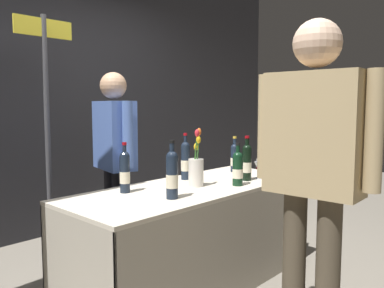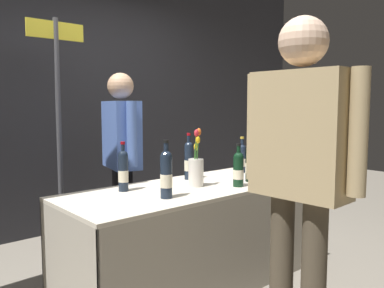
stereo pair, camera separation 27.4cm
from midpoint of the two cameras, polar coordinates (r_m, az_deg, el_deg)
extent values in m
plane|color=gray|center=(3.02, -2.76, -19.71)|extent=(12.00, 12.00, 0.00)
cube|color=#2D2D33|center=(4.26, -20.66, 8.22)|extent=(7.00, 0.12, 3.02)
cube|color=beige|center=(2.79, -2.83, -6.41)|extent=(1.87, 0.74, 0.02)
cube|color=#ABA392|center=(2.66, 2.92, -15.20)|extent=(1.87, 0.01, 0.70)
cube|color=#ABA392|center=(3.15, -7.54, -11.86)|extent=(1.87, 0.01, 0.70)
cube|color=#ABA392|center=(2.38, -19.91, -18.07)|extent=(0.01, 0.74, 0.70)
cube|color=#ABA392|center=(3.57, 8.12, -9.74)|extent=(0.01, 0.74, 0.70)
cylinder|color=#192333|center=(2.41, -6.18, -4.92)|extent=(0.07, 0.07, 0.26)
sphere|color=#192333|center=(2.39, -6.21, -1.87)|extent=(0.07, 0.07, 0.07)
cylinder|color=#192333|center=(2.39, -6.22, -0.88)|extent=(0.03, 0.03, 0.08)
cylinder|color=black|center=(2.38, -6.24, 0.33)|extent=(0.03, 0.03, 0.02)
cylinder|color=beige|center=(2.42, -6.18, -5.40)|extent=(0.07, 0.07, 0.08)
cylinder|color=#192333|center=(3.37, 3.87, -2.31)|extent=(0.07, 0.07, 0.21)
sphere|color=#192333|center=(3.36, 3.89, -0.55)|extent=(0.07, 0.07, 0.07)
cylinder|color=#192333|center=(3.35, 3.89, 0.13)|extent=(0.03, 0.03, 0.08)
cylinder|color=#B7932D|center=(3.35, 3.90, 0.96)|extent=(0.03, 0.03, 0.02)
cylinder|color=beige|center=(3.37, 3.87, -2.59)|extent=(0.07, 0.07, 0.07)
cylinder|color=#192333|center=(3.26, 10.61, -2.47)|extent=(0.07, 0.07, 0.23)
sphere|color=#192333|center=(3.25, 10.65, -0.46)|extent=(0.07, 0.07, 0.07)
cylinder|color=#192333|center=(3.24, 10.66, 0.32)|extent=(0.03, 0.03, 0.09)
cylinder|color=maroon|center=(3.24, 10.68, 1.27)|extent=(0.03, 0.03, 0.02)
cylinder|color=beige|center=(3.27, 10.60, -2.79)|extent=(0.08, 0.08, 0.07)
cylinder|color=#192333|center=(3.02, -3.56, -2.75)|extent=(0.07, 0.07, 0.26)
sphere|color=#192333|center=(3.00, -3.58, -0.31)|extent=(0.07, 0.07, 0.07)
cylinder|color=#192333|center=(3.00, -3.58, 0.46)|extent=(0.03, 0.03, 0.08)
cylinder|color=maroon|center=(3.00, -3.59, 1.41)|extent=(0.03, 0.03, 0.02)
cylinder|color=beige|center=(3.02, -3.56, -3.14)|extent=(0.07, 0.07, 0.08)
cylinder|color=#192333|center=(2.63, -12.70, -4.36)|extent=(0.07, 0.07, 0.24)
sphere|color=#192333|center=(2.61, -12.76, -1.76)|extent=(0.06, 0.06, 0.06)
cylinder|color=#192333|center=(2.61, -12.77, -0.96)|extent=(0.03, 0.03, 0.07)
cylinder|color=maroon|center=(2.60, -12.80, 0.04)|extent=(0.03, 0.03, 0.02)
cylinder|color=beige|center=(2.63, -12.69, -4.77)|extent=(0.07, 0.07, 0.08)
cylinder|color=black|center=(2.99, 5.36, -3.02)|extent=(0.07, 0.07, 0.24)
sphere|color=black|center=(2.98, 5.39, -0.73)|extent=(0.07, 0.07, 0.07)
cylinder|color=black|center=(2.97, 5.39, 0.05)|extent=(0.03, 0.03, 0.08)
cylinder|color=maroon|center=(2.97, 5.40, 1.01)|extent=(0.04, 0.04, 0.02)
cylinder|color=beige|center=(2.99, 5.36, -3.39)|extent=(0.07, 0.07, 0.08)
cylinder|color=black|center=(2.80, 3.87, -3.97)|extent=(0.07, 0.07, 0.21)
sphere|color=black|center=(2.78, 3.88, -1.87)|extent=(0.07, 0.07, 0.07)
cylinder|color=black|center=(2.78, 3.89, -1.04)|extent=(0.03, 0.03, 0.08)
cylinder|color=black|center=(2.77, 3.90, -0.03)|extent=(0.03, 0.03, 0.02)
cylinder|color=beige|center=(2.80, 3.87, -4.31)|extent=(0.08, 0.08, 0.07)
cylinder|color=silver|center=(3.10, 7.07, -4.98)|extent=(0.07, 0.07, 0.00)
cylinder|color=silver|center=(3.09, 7.08, -4.36)|extent=(0.01, 0.01, 0.06)
cone|color=silver|center=(3.08, 7.09, -3.17)|extent=(0.07, 0.07, 0.07)
cylinder|color=#590C19|center=(3.08, 7.09, -3.50)|extent=(0.04, 0.04, 0.02)
cylinder|color=silver|center=(3.28, 8.13, -4.39)|extent=(0.07, 0.07, 0.00)
cylinder|color=silver|center=(3.28, 8.14, -3.71)|extent=(0.01, 0.01, 0.08)
cone|color=silver|center=(3.27, 8.16, -2.47)|extent=(0.08, 0.08, 0.07)
cylinder|color=#590C19|center=(3.27, 8.15, -2.79)|extent=(0.04, 0.04, 0.02)
cylinder|color=silver|center=(2.77, -2.26, -4.19)|extent=(0.11, 0.11, 0.19)
cylinder|color=#38722D|center=(2.76, -2.28, -2.31)|extent=(0.01, 0.01, 0.18)
ellipsoid|color=gold|center=(2.75, -2.26, -0.42)|extent=(0.03, 0.03, 0.05)
cylinder|color=#38722D|center=(2.73, -2.05, -1.82)|extent=(0.02, 0.04, 0.23)
ellipsoid|color=gold|center=(2.70, -1.90, 0.62)|extent=(0.03, 0.03, 0.05)
cylinder|color=#38722D|center=(2.73, -2.40, -1.34)|extent=(0.02, 0.05, 0.28)
ellipsoid|color=red|center=(2.69, -2.18, 1.59)|extent=(0.03, 0.03, 0.05)
cylinder|color=#38722D|center=(2.74, -2.34, -1.25)|extent=(0.05, 0.04, 0.29)
ellipsoid|color=#E05B1E|center=(2.73, -1.85, 1.77)|extent=(0.03, 0.03, 0.05)
cylinder|color=black|center=(3.45, -13.82, -9.71)|extent=(0.12, 0.12, 0.78)
cylinder|color=black|center=(3.30, -12.82, -10.40)|extent=(0.12, 0.12, 0.78)
cube|color=#4C6BB7|center=(3.26, -13.60, 1.24)|extent=(0.30, 0.47, 0.55)
sphere|color=tan|center=(3.26, -13.76, 8.24)|extent=(0.21, 0.21, 0.21)
cylinder|color=#4C6BB7|center=(3.51, -15.07, 1.86)|extent=(0.08, 0.08, 0.51)
cylinder|color=#4C6BB7|center=(3.02, -11.91, 1.35)|extent=(0.08, 0.08, 0.51)
cylinder|color=#4C4233|center=(2.13, 15.44, -18.66)|extent=(0.12, 0.12, 0.85)
cylinder|color=#4C4233|center=(2.20, 10.98, -17.68)|extent=(0.12, 0.12, 0.85)
cube|color=tan|center=(1.98, 13.64, 1.45)|extent=(0.23, 0.47, 0.60)
sphere|color=beige|center=(2.00, 13.94, 14.02)|extent=(0.23, 0.23, 0.23)
cylinder|color=tan|center=(1.87, 21.21, 1.73)|extent=(0.08, 0.08, 0.56)
cylinder|color=tan|center=(2.12, 6.99, 2.49)|extent=(0.08, 0.08, 0.56)
cylinder|color=#47474C|center=(3.50, -22.34, 0.56)|extent=(0.04, 0.04, 2.02)
cube|color=yellow|center=(3.54, -22.91, 15.32)|extent=(0.49, 0.02, 0.15)
camera|label=1|loc=(0.14, -92.86, -0.28)|focal=36.76mm
camera|label=2|loc=(0.14, 87.14, 0.28)|focal=36.76mm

